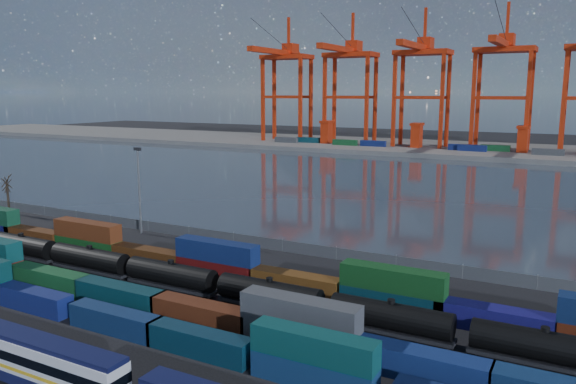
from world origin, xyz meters
The scene contains 14 objects.
ground centered at (0.00, 0.00, 0.00)m, with size 700.00×700.00×0.00m, color black.
harbor_water centered at (0.00, 105.00, 0.01)m, with size 700.00×700.00×0.00m, color #2C3540.
far_quay centered at (0.00, 210.00, 1.00)m, with size 700.00×70.00×2.00m, color #514F4C.
passenger_train centered at (0.65, -21.77, 2.42)m, with size 74.75×2.81×4.82m.
container_row_south centered at (-8.74, -9.60, 2.02)m, with size 140.69×2.47×5.27m.
container_row_mid centered at (-2.20, -3.70, 1.90)m, with size 142.98×2.68×5.71m.
container_row_north centered at (2.66, 10.97, 2.36)m, with size 129.12×2.66×5.66m.
tanker_string centered at (-11.79, 3.91, 2.19)m, with size 122.71×3.05×4.37m.
waterfront_fence centered at (0.00, 28.00, 1.00)m, with size 160.12×0.12×2.20m.
bare_tree centered at (-68.70, 25.56, 4.51)m, with size 2.35×2.29×8.95m.
yard_light_mast centered at (-30.00, 26.00, 9.30)m, with size 1.60×0.40×16.60m.
gantry_cranes centered at (-7.50, 203.30, 39.36)m, with size 199.70×47.42×64.22m.
quay_containers centered at (-11.00, 195.46, 3.30)m, with size 172.58×10.99×2.60m.
straddle_carriers centered at (-2.50, 200.00, 7.82)m, with size 140.00×7.00×11.10m.
Camera 1 is at (44.75, -53.04, 26.81)m, focal length 35.00 mm.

